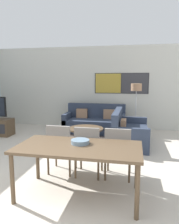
# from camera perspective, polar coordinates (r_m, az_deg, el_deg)

# --- Properties ---
(wall_back) EXTENTS (8.06, 0.09, 2.80)m
(wall_back) POSITION_cam_1_polar(r_m,az_deg,el_deg) (7.68, 0.52, 6.45)
(wall_back) COLOR silver
(wall_back) RESTS_ON ground_plane
(area_rug) EXTENTS (2.74, 1.79, 0.01)m
(area_rug) POSITION_cam_1_polar(r_m,az_deg,el_deg) (5.90, -0.95, -8.07)
(area_rug) COLOR #473D38
(area_rug) RESTS_ON ground_plane
(sofa_main) EXTENTS (1.92, 0.87, 0.89)m
(sofa_main) POSITION_cam_1_polar(r_m,az_deg,el_deg) (7.09, 1.41, -2.86)
(sofa_main) COLOR #2D384C
(sofa_main) RESTS_ON ground_plane
(sofa_side) EXTENTS (0.87, 1.62, 0.89)m
(sofa_side) POSITION_cam_1_polar(r_m,az_deg,el_deg) (5.82, 9.88, -5.57)
(sofa_side) COLOR #2D384C
(sofa_side) RESTS_ON ground_plane
(coffee_table) EXTENTS (0.93, 0.93, 0.41)m
(coffee_table) POSITION_cam_1_polar(r_m,az_deg,el_deg) (5.81, -0.96, -5.18)
(coffee_table) COLOR brown
(coffee_table) RESTS_ON ground_plane
(dining_table) EXTENTS (1.77, 0.91, 0.75)m
(dining_table) POSITION_cam_1_polar(r_m,az_deg,el_deg) (3.17, -2.87, -10.09)
(dining_table) COLOR brown
(dining_table) RESTS_ON ground_plane
(dining_chair_left) EXTENTS (0.46, 0.46, 0.90)m
(dining_chair_left) POSITION_cam_1_polar(r_m,az_deg,el_deg) (3.99, -7.51, -8.86)
(dining_chair_left) COLOR gray
(dining_chair_left) RESTS_ON ground_plane
(dining_chair_centre) EXTENTS (0.46, 0.46, 0.90)m
(dining_chair_centre) POSITION_cam_1_polar(r_m,az_deg,el_deg) (3.83, -0.34, -9.56)
(dining_chair_centre) COLOR gray
(dining_chair_centre) RESTS_ON ground_plane
(dining_chair_right) EXTENTS (0.46, 0.46, 0.90)m
(dining_chair_right) POSITION_cam_1_polar(r_m,az_deg,el_deg) (3.78, 7.45, -9.88)
(dining_chair_right) COLOR gray
(dining_chair_right) RESTS_ON ground_plane
(fruit_bowl) EXTENTS (0.27, 0.27, 0.06)m
(fruit_bowl) POSITION_cam_1_polar(r_m,az_deg,el_deg) (3.24, -2.45, -7.68)
(fruit_bowl) COLOR slate
(fruit_bowl) RESTS_ON dining_table
(floor_lamp) EXTENTS (0.32, 0.32, 1.56)m
(floor_lamp) POSITION_cam_1_polar(r_m,az_deg,el_deg) (6.79, 12.12, 5.18)
(floor_lamp) COLOR #2D2D33
(floor_lamp) RESTS_ON ground_plane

